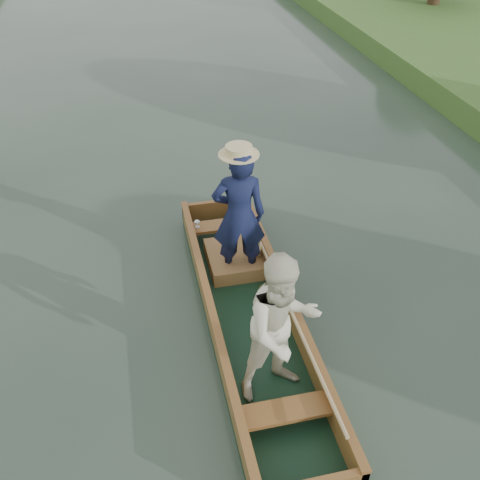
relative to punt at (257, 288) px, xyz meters
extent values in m
plane|color=#283D30|center=(-0.05, 0.13, -0.74)|extent=(120.00, 120.00, 0.00)
cube|color=black|center=(-0.05, 0.13, -0.70)|extent=(1.10, 5.00, 0.08)
cube|color=brown|center=(-0.56, 0.13, -0.50)|extent=(0.08, 5.00, 0.32)
cube|color=brown|center=(0.46, 0.13, -0.50)|extent=(0.08, 5.00, 0.32)
cube|color=brown|center=(-0.05, 2.59, -0.50)|extent=(1.10, 0.08, 0.32)
cube|color=brown|center=(-0.56, 0.13, -0.32)|extent=(0.10, 5.00, 0.04)
cube|color=brown|center=(0.46, 0.13, -0.32)|extent=(0.10, 5.00, 0.04)
cube|color=brown|center=(-0.05, 2.03, -0.44)|extent=(0.94, 0.30, 0.05)
cube|color=brown|center=(-0.05, -1.47, -0.44)|extent=(0.94, 0.30, 0.05)
imported|color=#13193D|center=(0.02, 1.11, 0.33)|extent=(0.79, 0.58, 1.99)
cylinder|color=beige|center=(0.02, 1.11, 1.29)|extent=(0.52, 0.52, 0.12)
imported|color=beige|center=(0.02, -0.97, 0.27)|extent=(1.04, 0.90, 1.86)
cube|color=brown|center=(0.02, 1.29, -0.55)|extent=(0.85, 0.90, 0.22)
sphere|color=tan|center=(0.28, 1.19, -0.34)|extent=(0.19, 0.19, 0.19)
sphere|color=tan|center=(0.28, 1.19, -0.20)|extent=(0.14, 0.14, 0.14)
sphere|color=tan|center=(0.23, 1.19, -0.14)|extent=(0.05, 0.05, 0.05)
sphere|color=tan|center=(0.34, 1.19, -0.14)|extent=(0.05, 0.05, 0.05)
sphere|color=tan|center=(0.28, 1.13, -0.21)|extent=(0.06, 0.06, 0.06)
sphere|color=tan|center=(0.20, 1.18, -0.31)|extent=(0.06, 0.06, 0.06)
sphere|color=tan|center=(0.37, 1.18, -0.31)|extent=(0.06, 0.06, 0.06)
sphere|color=tan|center=(0.24, 1.17, -0.42)|extent=(0.07, 0.07, 0.07)
sphere|color=tan|center=(0.33, 1.17, -0.42)|extent=(0.07, 0.07, 0.07)
cylinder|color=silver|center=(-0.44, 2.03, -0.41)|extent=(0.07, 0.07, 0.01)
cylinder|color=silver|center=(-0.44, 2.03, -0.37)|extent=(0.01, 0.01, 0.08)
ellipsoid|color=silver|center=(-0.44, 2.03, -0.32)|extent=(0.09, 0.09, 0.05)
cylinder|color=tan|center=(0.38, 0.25, -0.28)|extent=(0.04, 4.61, 0.20)
camera|label=1|loc=(-1.28, -4.73, 4.35)|focal=40.00mm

